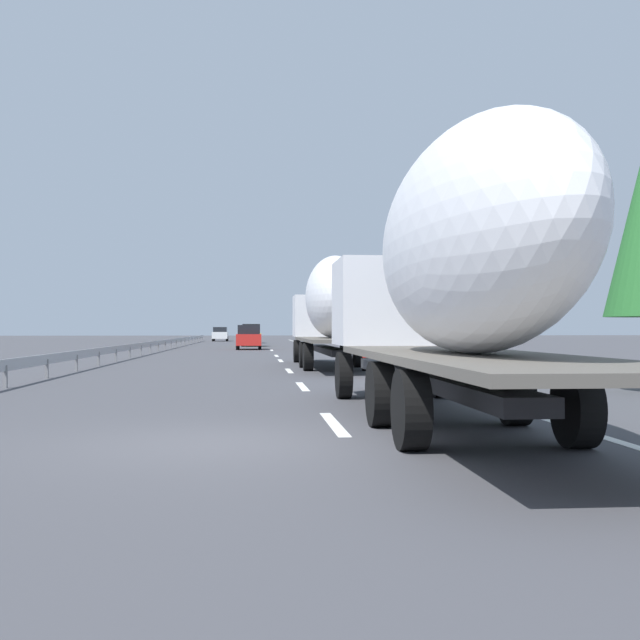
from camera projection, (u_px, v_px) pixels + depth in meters
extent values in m
plane|color=#424247|center=(246.00, 353.00, 50.40)|extent=(260.00, 260.00, 0.00)
cube|color=white|center=(334.00, 424.00, 12.70)|extent=(3.20, 0.20, 0.01)
cube|color=white|center=(302.00, 386.00, 20.89)|extent=(3.20, 0.20, 0.01)
cube|color=white|center=(289.00, 371.00, 28.68)|extent=(3.20, 0.20, 0.01)
cube|color=white|center=(281.00, 361.00, 37.81)|extent=(3.20, 0.20, 0.01)
cube|color=white|center=(276.00, 356.00, 44.58)|extent=(3.20, 0.20, 0.01)
cube|color=white|center=(272.00, 350.00, 56.23)|extent=(3.20, 0.20, 0.01)
cube|color=white|center=(323.00, 350.00, 55.85)|extent=(110.00, 0.20, 0.01)
cube|color=silver|center=(321.00, 316.00, 36.12)|extent=(2.40, 2.50, 1.90)
cube|color=black|center=(319.00, 306.00, 37.22)|extent=(0.08, 2.12, 0.80)
cube|color=#262628|center=(327.00, 350.00, 33.04)|extent=(11.32, 0.70, 0.24)
cube|color=#59544C|center=(334.00, 340.00, 29.98)|extent=(9.90, 2.50, 0.12)
ellipsoid|color=white|center=(334.00, 297.00, 30.05)|extent=(6.36, 2.20, 3.18)
cube|color=red|center=(371.00, 349.00, 25.14)|extent=(0.04, 0.56, 0.56)
cylinder|color=black|center=(297.00, 351.00, 36.01)|extent=(1.04, 0.30, 1.04)
cylinder|color=black|center=(344.00, 351.00, 36.20)|extent=(1.04, 0.30, 1.04)
cylinder|color=black|center=(304.00, 355.00, 31.08)|extent=(1.04, 0.35, 1.04)
cylinder|color=black|center=(358.00, 354.00, 31.27)|extent=(1.04, 0.35, 1.04)
cylinder|color=black|center=(308.00, 357.00, 28.69)|extent=(1.04, 0.35, 1.04)
cylinder|color=black|center=(367.00, 357.00, 28.87)|extent=(1.04, 0.35, 1.04)
cube|color=silver|center=(392.00, 302.00, 17.44)|extent=(2.40, 2.50, 1.90)
cube|color=black|center=(384.00, 283.00, 18.54)|extent=(0.08, 2.12, 0.80)
cube|color=#262628|center=(422.00, 377.00, 14.32)|extent=(11.45, 0.70, 0.24)
cube|color=#59544C|center=(469.00, 358.00, 11.23)|extent=(10.05, 2.50, 0.12)
ellipsoid|color=white|center=(470.00, 241.00, 11.18)|extent=(7.77, 2.20, 3.25)
cylinder|color=black|center=(344.00, 375.00, 17.33)|extent=(1.04, 0.30, 1.04)
cylinder|color=black|center=(440.00, 375.00, 17.52)|extent=(1.04, 0.30, 1.04)
cylinder|color=black|center=(380.00, 394.00, 12.32)|extent=(1.04, 0.35, 1.04)
cylinder|color=black|center=(515.00, 393.00, 12.51)|extent=(1.04, 0.35, 1.04)
cylinder|color=black|center=(411.00, 410.00, 9.93)|extent=(1.04, 0.35, 1.04)
cylinder|color=black|center=(577.00, 408.00, 10.12)|extent=(1.04, 0.35, 1.04)
cube|color=#28479E|center=(251.00, 336.00, 84.61)|extent=(4.35, 1.84, 0.84)
cube|color=black|center=(251.00, 329.00, 84.29)|extent=(2.39, 1.62, 0.66)
cylinder|color=black|center=(244.00, 340.00, 85.88)|extent=(0.64, 0.22, 0.64)
cylinder|color=black|center=(259.00, 340.00, 86.02)|extent=(0.64, 0.22, 0.64)
cylinder|color=black|center=(244.00, 340.00, 83.19)|extent=(0.64, 0.22, 0.64)
cylinder|color=black|center=(259.00, 340.00, 83.33)|extent=(0.64, 0.22, 0.64)
cube|color=white|center=(220.00, 335.00, 97.66)|extent=(4.79, 1.90, 0.84)
cube|color=black|center=(220.00, 330.00, 97.31)|extent=(2.64, 1.67, 0.61)
cylinder|color=black|center=(214.00, 338.00, 99.07)|extent=(0.64, 0.22, 0.64)
cylinder|color=black|center=(228.00, 338.00, 99.21)|extent=(0.64, 0.22, 0.64)
cylinder|color=black|center=(213.00, 339.00, 96.11)|extent=(0.64, 0.22, 0.64)
cylinder|color=black|center=(227.00, 339.00, 96.25)|extent=(0.64, 0.22, 0.64)
cube|color=gold|center=(251.00, 338.00, 68.96)|extent=(4.06, 1.74, 0.84)
cube|color=black|center=(251.00, 329.00, 68.66)|extent=(2.23, 1.53, 0.82)
cylinder|color=black|center=(243.00, 342.00, 70.14)|extent=(0.64, 0.22, 0.64)
cylinder|color=black|center=(260.00, 342.00, 70.27)|extent=(0.64, 0.22, 0.64)
cylinder|color=black|center=(242.00, 343.00, 67.63)|extent=(0.64, 0.22, 0.64)
cylinder|color=black|center=(260.00, 343.00, 67.76)|extent=(0.64, 0.22, 0.64)
cube|color=red|center=(249.00, 340.00, 58.46)|extent=(4.10, 1.85, 0.84)
cube|color=black|center=(249.00, 330.00, 58.16)|extent=(2.26, 1.63, 0.68)
cylinder|color=black|center=(238.00, 345.00, 59.65)|extent=(0.64, 0.22, 0.64)
cylinder|color=black|center=(260.00, 345.00, 59.79)|extent=(0.64, 0.22, 0.64)
cylinder|color=black|center=(237.00, 346.00, 57.12)|extent=(0.64, 0.22, 0.64)
cylinder|color=black|center=(260.00, 346.00, 57.26)|extent=(0.64, 0.22, 0.64)
cylinder|color=gray|center=(350.00, 332.00, 50.22)|extent=(0.10, 0.10, 2.66)
cube|color=#2D569E|center=(350.00, 306.00, 50.24)|extent=(0.06, 0.90, 0.70)
cylinder|color=#472D19|center=(379.00, 338.00, 76.84)|extent=(0.34, 0.34, 1.36)
cone|color=#1E5B23|center=(379.00, 308.00, 76.87)|extent=(2.69, 2.69, 4.57)
cylinder|color=#472D19|center=(459.00, 346.00, 38.93)|extent=(0.25, 0.25, 1.34)
cone|color=#286B2D|center=(459.00, 291.00, 38.96)|extent=(2.96, 2.96, 4.25)
cylinder|color=#472D19|center=(329.00, 337.00, 93.24)|extent=(0.36, 0.36, 1.25)
cone|color=#1E5B23|center=(329.00, 316.00, 93.27)|extent=(3.39, 3.39, 3.67)
cylinder|color=#472D19|center=(499.00, 344.00, 33.29)|extent=(0.36, 0.36, 1.81)
cone|color=#194C1E|center=(498.00, 275.00, 33.32)|extent=(3.05, 3.05, 4.13)
cube|color=#9EA0A5|center=(158.00, 343.00, 52.88)|extent=(94.00, 0.06, 0.32)
cube|color=slate|center=(5.00, 377.00, 20.31)|extent=(0.10, 0.10, 0.60)
cube|color=slate|center=(47.00, 369.00, 24.38)|extent=(0.10, 0.10, 0.60)
cube|color=slate|center=(76.00, 363.00, 28.45)|extent=(0.10, 0.10, 0.60)
cube|color=slate|center=(99.00, 359.00, 32.52)|extent=(0.10, 0.10, 0.60)
cube|color=slate|center=(116.00, 355.00, 36.59)|extent=(0.10, 0.10, 0.60)
cube|color=slate|center=(130.00, 353.00, 40.67)|extent=(0.10, 0.10, 0.60)
cube|color=slate|center=(141.00, 351.00, 44.74)|extent=(0.10, 0.10, 0.60)
cube|color=slate|center=(150.00, 349.00, 48.81)|extent=(0.10, 0.10, 0.60)
cube|color=slate|center=(158.00, 347.00, 52.88)|extent=(0.10, 0.10, 0.60)
cube|color=slate|center=(165.00, 346.00, 56.95)|extent=(0.10, 0.10, 0.60)
cube|color=slate|center=(171.00, 345.00, 61.02)|extent=(0.10, 0.10, 0.60)
cube|color=slate|center=(176.00, 344.00, 65.10)|extent=(0.10, 0.10, 0.60)
cube|color=slate|center=(181.00, 343.00, 69.17)|extent=(0.10, 0.10, 0.60)
cube|color=slate|center=(185.00, 342.00, 73.24)|extent=(0.10, 0.10, 0.60)
cube|color=slate|center=(188.00, 341.00, 77.31)|extent=(0.10, 0.10, 0.60)
cube|color=slate|center=(192.00, 341.00, 81.38)|extent=(0.10, 0.10, 0.60)
cube|color=slate|center=(195.00, 340.00, 85.45)|extent=(0.10, 0.10, 0.60)
cube|color=slate|center=(197.00, 340.00, 89.53)|extent=(0.10, 0.10, 0.60)
cube|color=slate|center=(200.00, 339.00, 93.60)|extent=(0.10, 0.10, 0.60)
cube|color=slate|center=(202.00, 339.00, 97.67)|extent=(0.10, 0.10, 0.60)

